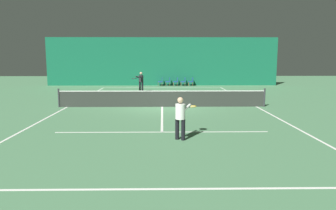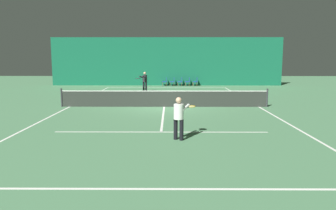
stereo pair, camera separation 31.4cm
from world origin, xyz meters
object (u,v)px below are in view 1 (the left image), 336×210
courtside_chair_0 (161,81)px  courtside_chair_3 (184,81)px  courtside_chair_1 (168,81)px  courtside_chair_2 (176,81)px  tennis_net (162,98)px  player_far (141,80)px  player_near (181,115)px  courtside_chair_4 (191,81)px

courtside_chair_0 → courtside_chair_3: 2.27m
courtside_chair_1 → courtside_chair_2: same height
tennis_net → player_far: size_ratio=7.36×
player_far → courtside_chair_3: bearing=176.6°
tennis_net → courtside_chair_3: size_ratio=14.29×
courtside_chair_1 → courtside_chair_3: (1.51, 0.00, 0.00)m
player_far → courtside_chair_3: 6.64m
courtside_chair_2 → tennis_net: bearing=-5.7°
courtside_chair_2 → player_near: bearing=-1.9°
courtside_chair_1 → courtside_chair_2: size_ratio=1.00×
player_far → courtside_chair_2: player_far is taller
courtside_chair_1 → courtside_chair_4: same height
courtside_chair_1 → courtside_chair_2: 0.76m
player_near → courtside_chair_1: player_near is taller
player_far → courtside_chair_2: (3.14, 5.36, -0.46)m
tennis_net → courtside_chair_1: bearing=87.4°
player_near → courtside_chair_2: bearing=28.5°
player_far → courtside_chair_1: (2.38, 5.36, -0.46)m
player_near → courtside_chair_4: player_near is taller
tennis_net → player_near: size_ratio=7.95×
player_far → courtside_chair_0: player_far is taller
player_far → tennis_net: bearing=44.8°
player_far → courtside_chair_2: size_ratio=1.94×
courtside_chair_1 → courtside_chair_0: bearing=-90.0°
courtside_chair_0 → courtside_chair_4: size_ratio=1.00×
tennis_net → courtside_chair_1: size_ratio=14.29×
player_near → courtside_chair_1: size_ratio=1.80×
tennis_net → courtside_chair_3: 13.75m
courtside_chair_2 → courtside_chair_3: bearing=90.0°
courtside_chair_3 → courtside_chair_4: size_ratio=1.00×
courtside_chair_4 → courtside_chair_2: bearing=-90.0°
player_near → courtside_chair_2: size_ratio=1.80×
player_far → courtside_chair_0: size_ratio=1.94×
tennis_net → player_near: player_near is taller
tennis_net → courtside_chair_2: size_ratio=14.29×
player_near → courtside_chair_1: bearing=30.6°
player_near → courtside_chair_1: 21.14m
courtside_chair_4 → courtside_chair_1: bearing=-90.0°
courtside_chair_2 → courtside_chair_4: same height
player_near → courtside_chair_4: 21.25m
courtside_chair_0 → courtside_chair_3: (2.27, 0.00, 0.00)m
courtside_chair_0 → courtside_chair_1: (0.76, 0.00, 0.00)m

